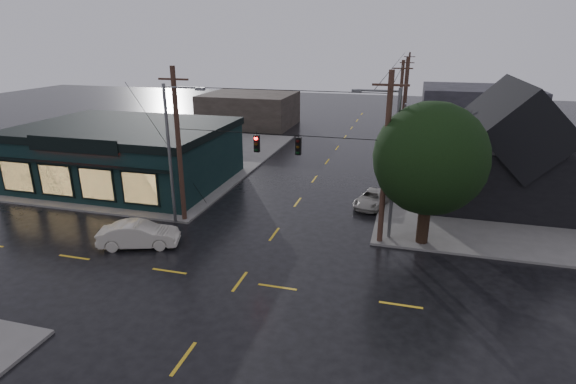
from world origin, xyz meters
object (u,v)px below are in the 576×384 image
(utility_pole_ne, at_px, (379,243))
(sedan_cream, at_px, (139,235))
(suv_silver, at_px, (373,199))
(utility_pole_nw, at_px, (185,221))
(corner_tree, at_px, (430,159))

(utility_pole_ne, relative_size, sedan_cream, 2.21)
(suv_silver, bearing_deg, utility_pole_ne, -66.25)
(utility_pole_nw, distance_m, utility_pole_ne, 13.00)
(corner_tree, relative_size, utility_pole_ne, 0.83)
(sedan_cream, relative_size, suv_silver, 1.12)
(sedan_cream, height_order, suv_silver, sedan_cream)
(suv_silver, bearing_deg, utility_pole_nw, -138.15)
(corner_tree, relative_size, sedan_cream, 1.82)
(corner_tree, xyz_separation_m, suv_silver, (-3.44, 5.68, -4.72))
(corner_tree, relative_size, suv_silver, 2.04)
(utility_pole_nw, height_order, sedan_cream, utility_pole_nw)
(corner_tree, xyz_separation_m, sedan_cream, (-16.15, -4.76, -4.53))
(corner_tree, distance_m, utility_pole_nw, 16.33)
(utility_pole_nw, bearing_deg, utility_pole_ne, 0.00)
(utility_pole_nw, bearing_deg, sedan_cream, -99.37)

